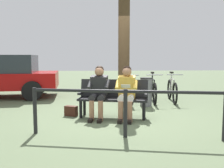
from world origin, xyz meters
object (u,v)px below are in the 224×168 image
(person_companion, at_px, (99,89))
(handbag, at_px, (71,111))
(person_reading, at_px, (126,90))
(bicycle_blue, at_px, (153,91))
(tree_trunk, at_px, (124,50))
(bicycle_red, at_px, (172,90))
(bench, at_px, (113,95))
(litter_bin, at_px, (146,92))
(bicycle_silver, at_px, (128,91))

(person_companion, xyz_separation_m, handbag, (0.66, -0.22, -0.54))
(person_reading, xyz_separation_m, bicycle_blue, (-1.07, -2.08, -0.31))
(tree_trunk, xyz_separation_m, bicycle_red, (-1.61, -0.71, -1.25))
(person_companion, relative_size, bicycle_red, 0.72)
(handbag, bearing_deg, bench, 172.82)
(litter_bin, relative_size, bicycle_blue, 0.49)
(bench, distance_m, person_reading, 0.40)
(person_companion, relative_size, bicycle_silver, 0.71)
(person_companion, relative_size, bicycle_blue, 0.72)
(bench, bearing_deg, handbag, 4.59)
(bench, distance_m, tree_trunk, 1.65)
(bicycle_silver, bearing_deg, person_reading, -10.66)
(litter_bin, relative_size, bicycle_red, 0.49)
(person_companion, distance_m, litter_bin, 1.93)
(litter_bin, xyz_separation_m, bicycle_silver, (0.45, -0.53, -0.05))
(bicycle_red, distance_m, bicycle_silver, 1.41)
(person_reading, height_order, handbag, person_reading)
(bench, height_order, bicycle_blue, bicycle_blue)
(bench, height_order, bicycle_red, bicycle_red)
(bench, height_order, bicycle_silver, bicycle_silver)
(person_companion, distance_m, bicycle_silver, 2.10)
(handbag, xyz_separation_m, bicycle_silver, (-1.57, -1.65, 0.24))
(bicycle_red, bearing_deg, tree_trunk, -58.58)
(tree_trunk, relative_size, bicycle_red, 1.92)
(bicycle_silver, bearing_deg, handbag, -46.14)
(bicycle_blue, bearing_deg, person_companion, -34.99)
(litter_bin, bearing_deg, bicycle_red, -145.85)
(litter_bin, bearing_deg, person_companion, 44.44)
(bench, bearing_deg, person_companion, 27.37)
(person_reading, relative_size, tree_trunk, 0.37)
(handbag, xyz_separation_m, tree_trunk, (-1.37, -1.05, 1.49))
(bench, height_order, litter_bin, bench)
(handbag, relative_size, bicycle_blue, 0.18)
(bicycle_silver, bearing_deg, bicycle_blue, 93.60)
(litter_bin, bearing_deg, bicycle_blue, -118.49)
(person_reading, distance_m, bicycle_silver, 2.04)
(handbag, bearing_deg, litter_bin, -151.10)
(bench, distance_m, litter_bin, 1.61)
(person_companion, relative_size, litter_bin, 1.47)
(person_reading, height_order, bicycle_silver, person_reading)
(handbag, xyz_separation_m, bicycle_red, (-2.98, -1.77, 0.24))
(handbag, distance_m, litter_bin, 2.33)
(tree_trunk, distance_m, bicycle_blue, 1.73)
(tree_trunk, distance_m, bicycle_silver, 1.39)
(tree_trunk, bearing_deg, person_companion, 60.73)
(handbag, bearing_deg, tree_trunk, -142.50)
(handbag, relative_size, bicycle_red, 0.18)
(bicycle_blue, bearing_deg, person_reading, -21.20)
(person_reading, xyz_separation_m, bicycle_silver, (-0.29, -2.00, -0.31))
(bench, xyz_separation_m, person_reading, (-0.28, 0.23, 0.16))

